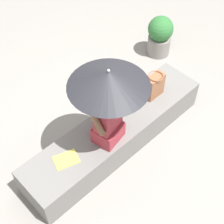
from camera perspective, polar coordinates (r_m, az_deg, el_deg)
name	(u,v)px	position (r m, az deg, el deg)	size (l,w,h in m)	color
ground_plane	(115,143)	(4.68, 0.57, -5.24)	(14.00, 14.00, 0.00)	gray
stone_bench	(116,134)	(4.50, 0.59, -3.63)	(2.71, 0.62, 0.44)	slate
person_seated	(108,117)	(3.89, -0.69, -0.90)	(0.50, 0.34, 0.90)	#992D38
parasol	(109,79)	(3.52, -0.56, 5.52)	(0.90, 0.90, 1.07)	#B7B7BC
handbag_black	(155,86)	(4.57, 7.16, 4.38)	(0.27, 0.20, 0.36)	brown
magazine	(66,160)	(4.04, -7.68, -7.88)	(0.28, 0.20, 0.01)	#EAE04C
planter_near	(160,35)	(5.84, 8.00, 12.57)	(0.42, 0.42, 0.70)	gray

